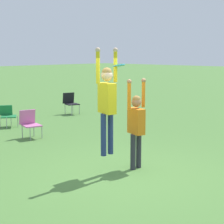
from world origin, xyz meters
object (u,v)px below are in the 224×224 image
Objects in this scene: frisbee at (119,66)px; camping_chair_4 at (7,114)px; person_defending at (136,122)px; person_jumping at (107,98)px; camping_chair_2 at (30,122)px; camping_chair_3 at (70,102)px.

camping_chair_4 is at bearing 81.20° from frisbee.
camping_chair_4 is at bearing -168.44° from person_defending.
frisbee is (0.31, -0.06, 0.68)m from person_jumping.
person_defending is at bearing -20.26° from frisbee.
person_defending is 2.35× the size of camping_chair_2.
frisbee is at bearing -84.89° from person_jumping.
camping_chair_4 is at bearing -88.85° from camping_chair_2.
person_jumping is at bearing 92.14° from camping_chair_2.
person_jumping is 0.94m from person_defending.
camping_chair_3 reaches higher than camping_chair_2.
person_jumping is 2.89× the size of camping_chair_4.
frisbee is 8.23m from camping_chair_3.
camping_chair_2 is at bearing 50.69° from camping_chair_3.
camping_chair_2 is 2.12m from camping_chair_4.
person_jumping is at bearing 168.54° from frisbee.
person_jumping is 8.70× the size of frisbee.
person_jumping reaches higher than frisbee.
person_jumping is 8.23m from camping_chair_3.
camping_chair_3 reaches higher than camping_chair_4.
camping_chair_4 is (0.45, 2.07, -0.05)m from camping_chair_2.
frisbee is 6.62m from camping_chair_4.
frisbee is at bearing 74.02° from camping_chair_3.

